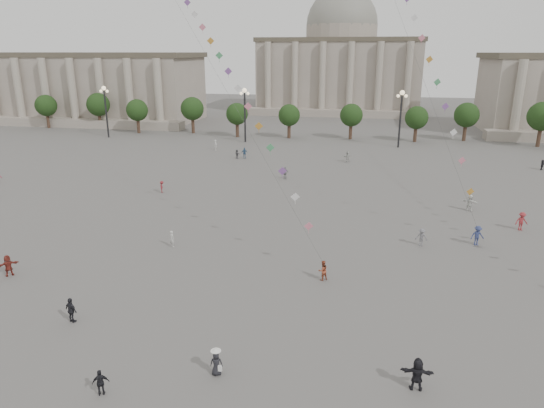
# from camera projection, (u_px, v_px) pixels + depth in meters

# --- Properties ---
(ground) EXTENTS (360.00, 360.00, 0.00)m
(ground) POSITION_uv_depth(u_px,v_px,m) (208.00, 352.00, 29.55)
(ground) COLOR #52504D
(ground) RESTS_ON ground
(hall_west) EXTENTS (84.00, 26.22, 17.20)m
(hall_west) POSITION_uv_depth(u_px,v_px,m) (47.00, 87.00, 128.44)
(hall_west) COLOR gray
(hall_west) RESTS_ON ground
(hall_central) EXTENTS (48.30, 34.30, 35.50)m
(hall_central) POSITION_uv_depth(u_px,v_px,m) (340.00, 62.00, 146.24)
(hall_central) COLOR gray
(hall_central) RESTS_ON ground
(tree_row) EXTENTS (137.12, 5.12, 8.00)m
(tree_row) POSITION_uv_depth(u_px,v_px,m) (324.00, 112.00, 100.95)
(tree_row) COLOR #332419
(tree_row) RESTS_ON ground
(lamp_post_far_west) EXTENTS (2.00, 0.90, 10.65)m
(lamp_post_far_west) POSITION_uv_depth(u_px,v_px,m) (105.00, 102.00, 100.99)
(lamp_post_far_west) COLOR #262628
(lamp_post_far_west) RESTS_ON ground
(lamp_post_mid_west) EXTENTS (2.00, 0.90, 10.65)m
(lamp_post_mid_west) POSITION_uv_depth(u_px,v_px,m) (245.00, 105.00, 95.58)
(lamp_post_mid_west) COLOR #262628
(lamp_post_mid_west) RESTS_ON ground
(lamp_post_mid_east) EXTENTS (2.00, 0.90, 10.65)m
(lamp_post_mid_east) POSITION_uv_depth(u_px,v_px,m) (401.00, 108.00, 90.17)
(lamp_post_mid_east) COLOR #262628
(lamp_post_mid_east) RESTS_ON ground
(person_crowd_0) EXTENTS (1.16, 0.94, 1.85)m
(person_crowd_0) POSITION_uv_depth(u_px,v_px,m) (244.00, 153.00, 82.66)
(person_crowd_0) COLOR #395B81
(person_crowd_0) RESTS_ON ground
(person_crowd_3) EXTENTS (1.78, 0.58, 1.91)m
(person_crowd_3) POSITION_uv_depth(u_px,v_px,m) (417.00, 374.00, 26.02)
(person_crowd_3) COLOR black
(person_crowd_3) RESTS_ON ground
(person_crowd_4) EXTENTS (1.63, 1.55, 1.84)m
(person_crowd_4) POSITION_uv_depth(u_px,v_px,m) (347.00, 157.00, 79.79)
(person_crowd_4) COLOR #BABAB5
(person_crowd_4) RESTS_ON ground
(person_crowd_6) EXTENTS (1.22, 0.84, 1.73)m
(person_crowd_6) POSITION_uv_depth(u_px,v_px,m) (422.00, 237.00, 45.42)
(person_crowd_6) COLOR slate
(person_crowd_6) RESTS_ON ground
(person_crowd_7) EXTENTS (1.84, 1.33, 1.92)m
(person_crowd_7) POSITION_uv_depth(u_px,v_px,m) (470.00, 203.00, 55.46)
(person_crowd_7) COLOR silver
(person_crowd_7) RESTS_ON ground
(person_crowd_8) EXTENTS (1.38, 0.98, 1.94)m
(person_crowd_8) POSITION_uv_depth(u_px,v_px,m) (522.00, 221.00, 49.35)
(person_crowd_8) COLOR maroon
(person_crowd_8) RESTS_ON ground
(person_crowd_9) EXTENTS (1.23, 1.45, 1.57)m
(person_crowd_9) POSITION_uv_depth(u_px,v_px,m) (542.00, 165.00, 74.68)
(person_crowd_9) COLOR black
(person_crowd_9) RESTS_ON ground
(person_crowd_10) EXTENTS (0.59, 0.78, 1.93)m
(person_crowd_10) POSITION_uv_depth(u_px,v_px,m) (216.00, 145.00, 89.43)
(person_crowd_10) COLOR silver
(person_crowd_10) RESTS_ON ground
(person_crowd_12) EXTENTS (1.40, 1.38, 1.61)m
(person_crowd_12) POSITION_uv_depth(u_px,v_px,m) (237.00, 154.00, 82.48)
(person_crowd_12) COLOR slate
(person_crowd_12) RESTS_ON ground
(person_crowd_13) EXTENTS (0.68, 0.66, 1.58)m
(person_crowd_13) POSITION_uv_depth(u_px,v_px,m) (172.00, 239.00, 45.26)
(person_crowd_13) COLOR beige
(person_crowd_13) RESTS_ON ground
(person_crowd_16) EXTENTS (1.07, 0.58, 1.74)m
(person_crowd_16) POSITION_uv_depth(u_px,v_px,m) (285.00, 173.00, 69.38)
(person_crowd_16) COLOR slate
(person_crowd_16) RESTS_ON ground
(person_crowd_17) EXTENTS (0.86, 1.12, 1.53)m
(person_crowd_17) POSITION_uv_depth(u_px,v_px,m) (162.00, 187.00, 62.66)
(person_crowd_17) COLOR maroon
(person_crowd_17) RESTS_ON ground
(tourist_1) EXTENTS (1.13, 0.78, 1.79)m
(tourist_1) POSITION_uv_depth(u_px,v_px,m) (71.00, 310.00, 32.56)
(tourist_1) COLOR black
(tourist_1) RESTS_ON ground
(tourist_2) EXTENTS (1.56, 1.54, 1.79)m
(tourist_2) POSITION_uv_depth(u_px,v_px,m) (8.00, 266.00, 39.34)
(tourist_2) COLOR maroon
(tourist_2) RESTS_ON ground
(tourist_4) EXTENTS (0.96, 0.72, 1.51)m
(tourist_4) POSITION_uv_depth(u_px,v_px,m) (101.00, 383.00, 25.66)
(tourist_4) COLOR black
(tourist_4) RESTS_ON ground
(kite_flyer_0) EXTENTS (1.02, 0.97, 1.66)m
(kite_flyer_0) POSITION_uv_depth(u_px,v_px,m) (323.00, 270.00, 38.62)
(kite_flyer_0) COLOR #974229
(kite_flyer_0) RESTS_ON ground
(kite_flyer_1) EXTENTS (1.38, 0.98, 1.93)m
(kite_flyer_1) POSITION_uv_depth(u_px,v_px,m) (477.00, 236.00, 45.52)
(kite_flyer_1) COLOR navy
(kite_flyer_1) RESTS_ON ground
(hat_person) EXTENTS (0.79, 0.60, 1.69)m
(hat_person) POSITION_uv_depth(u_px,v_px,m) (216.00, 362.00, 27.25)
(hat_person) COLOR black
(hat_person) RESTS_ON ground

